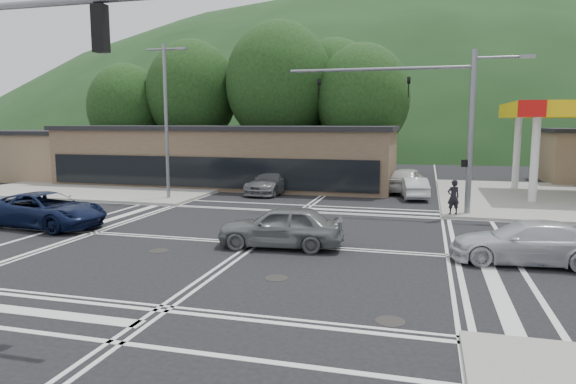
% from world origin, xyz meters
% --- Properties ---
extents(ground, '(120.00, 120.00, 0.00)m').
position_xyz_m(ground, '(0.00, 0.00, 0.00)').
color(ground, black).
rests_on(ground, ground).
extents(sidewalk_nw, '(16.00, 16.00, 0.15)m').
position_xyz_m(sidewalk_nw, '(-15.00, 15.00, 0.07)').
color(sidewalk_nw, gray).
rests_on(sidewalk_nw, ground).
extents(commercial_row, '(24.00, 8.00, 4.00)m').
position_xyz_m(commercial_row, '(-8.00, 17.00, 2.00)').
color(commercial_row, brown).
rests_on(commercial_row, ground).
extents(commercial_nw, '(8.00, 7.00, 3.60)m').
position_xyz_m(commercial_nw, '(-24.00, 17.00, 1.80)').
color(commercial_nw, '#846B4F').
rests_on(commercial_nw, ground).
extents(hill_north, '(252.00, 126.00, 140.00)m').
position_xyz_m(hill_north, '(0.00, 90.00, 0.00)').
color(hill_north, '#1B3819').
rests_on(hill_north, ground).
extents(tree_n_a, '(8.00, 8.00, 11.75)m').
position_xyz_m(tree_n_a, '(-14.00, 24.00, 7.14)').
color(tree_n_a, '#382619').
rests_on(tree_n_a, ground).
extents(tree_n_b, '(9.00, 9.00, 12.98)m').
position_xyz_m(tree_n_b, '(-6.00, 24.00, 7.79)').
color(tree_n_b, '#382619').
rests_on(tree_n_b, ground).
extents(tree_n_c, '(7.60, 7.60, 10.87)m').
position_xyz_m(tree_n_c, '(1.00, 24.00, 6.49)').
color(tree_n_c, '#382619').
rests_on(tree_n_c, ground).
extents(tree_n_d, '(6.80, 6.80, 9.76)m').
position_xyz_m(tree_n_d, '(-20.00, 23.00, 5.84)').
color(tree_n_d, '#382619').
rests_on(tree_n_d, ground).
extents(tree_n_e, '(8.40, 8.40, 11.98)m').
position_xyz_m(tree_n_e, '(-2.00, 28.00, 7.14)').
color(tree_n_e, '#382619').
rests_on(tree_n_e, ground).
extents(streetlight_nw, '(2.50, 0.25, 9.00)m').
position_xyz_m(streetlight_nw, '(-8.44, 9.00, 5.05)').
color(streetlight_nw, slate).
rests_on(streetlight_nw, ground).
extents(signal_mast_ne, '(11.65, 0.30, 8.00)m').
position_xyz_m(signal_mast_ne, '(6.95, 8.20, 5.07)').
color(signal_mast_ne, slate).
rests_on(signal_mast_ne, ground).
extents(car_blue_west, '(5.78, 3.19, 1.53)m').
position_xyz_m(car_blue_west, '(-9.89, 0.50, 0.77)').
color(car_blue_west, '#0B1434').
rests_on(car_blue_west, ground).
extents(car_grey_center, '(4.75, 2.24, 1.57)m').
position_xyz_m(car_grey_center, '(1.07, -0.30, 0.78)').
color(car_grey_center, slate).
rests_on(car_grey_center, ground).
extents(car_silver_east, '(4.89, 2.11, 1.40)m').
position_xyz_m(car_silver_east, '(9.46, -0.30, 0.70)').
color(car_silver_east, silver).
rests_on(car_silver_east, ground).
extents(car_queue_a, '(1.99, 4.09, 1.29)m').
position_xyz_m(car_queue_a, '(5.50, 13.50, 0.65)').
color(car_queue_a, silver).
rests_on(car_queue_a, ground).
extents(car_queue_b, '(2.69, 5.11, 1.66)m').
position_xyz_m(car_queue_b, '(5.01, 16.17, 0.83)').
color(car_queue_b, silver).
rests_on(car_queue_b, ground).
extents(car_northbound, '(2.84, 5.41, 1.50)m').
position_xyz_m(car_northbound, '(-3.38, 13.31, 0.75)').
color(car_northbound, slate).
rests_on(car_northbound, ground).
extents(pedestrian, '(0.72, 0.61, 1.68)m').
position_xyz_m(pedestrian, '(7.50, 7.64, 0.99)').
color(pedestrian, black).
rests_on(pedestrian, sidewalk_ne).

